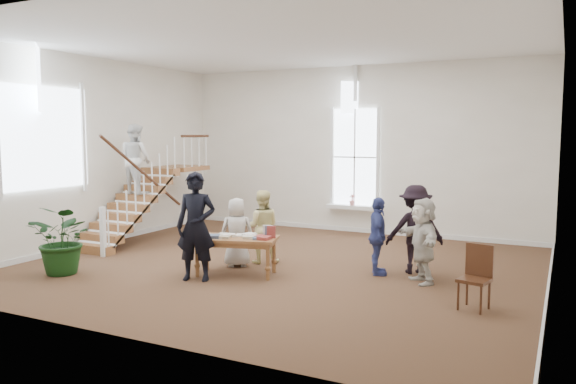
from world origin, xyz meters
The scene contains 12 objects.
ground centered at (0.00, 0.00, 0.00)m, with size 10.00×10.00×0.00m, color #4B301D.
room_shell centered at (0.00, 4.39, 0.40)m, with size 10.49×10.00×10.00m.
staircase centered at (-4.34, 0.75, 1.62)m, with size 1.10×4.10×2.92m.
library_table centered at (-0.41, -1.01, 0.65)m, with size 1.72×1.19×0.80m.
police_officer centered at (-0.87, -1.66, 1.00)m, with size 0.73×0.48×2.00m, color black.
elderly_woman centered at (-0.77, -0.41, 0.70)m, with size 0.69×0.45×1.40m, color beige.
person_yellow centered at (-0.47, 0.09, 0.76)m, with size 0.74×0.58×1.53m, color #F1E497.
woman_cluster_a centered at (2.00, 0.21, 0.75)m, with size 0.87×0.36×1.49m, color #364081.
woman_cluster_b centered at (2.60, 0.66, 0.86)m, with size 1.11×0.64×1.71m, color black.
woman_cluster_c centered at (2.90, 0.01, 0.77)m, with size 1.44×0.46×1.55m, color beige.
floor_plant centered at (-3.40, -2.42, 0.67)m, with size 1.21×1.05×1.34m, color #123510.
side_chair centered at (3.99, -1.12, 0.56)m, with size 0.52×0.52×1.00m.
Camera 1 is at (5.15, -9.98, 2.70)m, focal length 35.00 mm.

